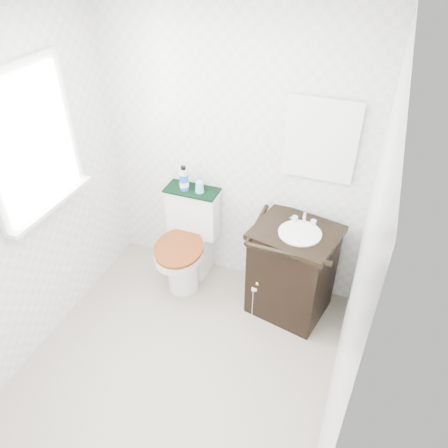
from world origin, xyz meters
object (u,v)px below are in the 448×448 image
Objects in this scene: cup at (200,187)px; mouthwash_bottle at (184,179)px; trash_bin at (265,296)px; vanity at (292,269)px; toilet at (189,245)px.

mouthwash_bottle is at bearing -176.57° from cup.
cup is (-0.69, 0.28, 0.76)m from trash_bin.
vanity is 1.01m from cup.
toilet is at bearing 176.31° from vanity.
toilet is 3.93× the size of mouthwash_bottle.
trash_bin is (-0.18, -0.10, -0.27)m from vanity.
trash_bin is 1.06m from cup.
vanity is at bearing -3.69° from toilet.
mouthwash_bottle is (-0.83, 0.27, 0.81)m from trash_bin.
trash_bin is at bearing -21.91° from cup.
trash_bin is 1.46× the size of mouthwash_bottle.
vanity is 4.22× the size of mouthwash_bottle.
cup is at bearing 168.69° from vanity.
cup is at bearing 55.56° from toilet.
mouthwash_bottle reaches higher than vanity.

